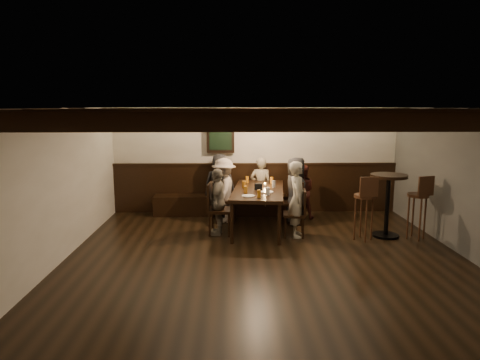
{
  "coord_description": "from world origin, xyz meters",
  "views": [
    {
      "loc": [
        -0.57,
        -6.25,
        2.43
      ],
      "look_at": [
        -0.41,
        1.3,
        1.12
      ],
      "focal_mm": 32.0,
      "sensor_mm": 36.0,
      "label": 1
    }
  ],
  "objects_px": {
    "chair_left_far": "(219,219)",
    "person_bench_right": "(302,192)",
    "chair_left_near": "(225,208)",
    "high_top_table": "(388,196)",
    "bar_stool_right": "(417,215)",
    "chair_right_far": "(295,222)",
    "person_left_near": "(224,190)",
    "bar_stool_left": "(364,216)",
    "person_left_far": "(218,202)",
    "person_right_near": "(296,191)",
    "dining_table": "(258,192)",
    "person_bench_centre": "(261,187)",
    "person_bench_left": "(220,185)",
    "person_right_far": "(297,199)",
    "chair_right_near": "(294,210)"
  },
  "relations": [
    {
      "from": "person_bench_left",
      "to": "bar_stool_left",
      "type": "height_order",
      "value": "person_bench_left"
    },
    {
      "from": "chair_left_near",
      "to": "person_right_far",
      "type": "distance_m",
      "value": 1.77
    },
    {
      "from": "high_top_table",
      "to": "chair_left_far",
      "type": "bearing_deg",
      "value": 175.86
    },
    {
      "from": "chair_right_far",
      "to": "chair_left_near",
      "type": "bearing_deg",
      "value": 57.98
    },
    {
      "from": "person_bench_centre",
      "to": "person_right_near",
      "type": "xyz_separation_m",
      "value": [
        0.68,
        -0.68,
        0.04
      ]
    },
    {
      "from": "person_left_far",
      "to": "high_top_table",
      "type": "relative_size",
      "value": 1.07
    },
    {
      "from": "chair_left_far",
      "to": "person_right_near",
      "type": "height_order",
      "value": "person_right_near"
    },
    {
      "from": "dining_table",
      "to": "high_top_table",
      "type": "height_order",
      "value": "high_top_table"
    },
    {
      "from": "person_left_far",
      "to": "chair_right_far",
      "type": "bearing_deg",
      "value": 90.0
    },
    {
      "from": "dining_table",
      "to": "person_left_far",
      "type": "bearing_deg",
      "value": -149.04
    },
    {
      "from": "chair_right_near",
      "to": "person_right_near",
      "type": "xyz_separation_m",
      "value": [
        0.03,
        -0.0,
        0.42
      ]
    },
    {
      "from": "person_bench_right",
      "to": "high_top_table",
      "type": "xyz_separation_m",
      "value": [
        1.38,
        -1.38,
        0.19
      ]
    },
    {
      "from": "person_right_far",
      "to": "person_bench_left",
      "type": "bearing_deg",
      "value": 50.71
    },
    {
      "from": "person_left_near",
      "to": "person_right_near",
      "type": "distance_m",
      "value": 1.5
    },
    {
      "from": "person_bench_right",
      "to": "high_top_table",
      "type": "height_order",
      "value": "high_top_table"
    },
    {
      "from": "dining_table",
      "to": "person_bench_centre",
      "type": "bearing_deg",
      "value": 90.0
    },
    {
      "from": "chair_left_far",
      "to": "person_bench_centre",
      "type": "relative_size",
      "value": 0.75
    },
    {
      "from": "chair_left_far",
      "to": "person_right_far",
      "type": "xyz_separation_m",
      "value": [
        1.46,
        -0.17,
        0.41
      ]
    },
    {
      "from": "person_bench_right",
      "to": "bar_stool_right",
      "type": "xyz_separation_m",
      "value": [
        1.88,
        -1.54,
        -0.15
      ]
    },
    {
      "from": "person_right_near",
      "to": "person_left_near",
      "type": "bearing_deg",
      "value": 90.0
    },
    {
      "from": "person_bench_centre",
      "to": "bar_stool_left",
      "type": "bearing_deg",
      "value": 140.18
    },
    {
      "from": "chair_right_far",
      "to": "high_top_table",
      "type": "relative_size",
      "value": 0.75
    },
    {
      "from": "chair_left_far",
      "to": "person_left_near",
      "type": "height_order",
      "value": "person_left_near"
    },
    {
      "from": "person_right_far",
      "to": "bar_stool_left",
      "type": "height_order",
      "value": "person_right_far"
    },
    {
      "from": "person_bench_left",
      "to": "person_left_near",
      "type": "distance_m",
      "value": 0.47
    },
    {
      "from": "chair_left_far",
      "to": "person_right_near",
      "type": "bearing_deg",
      "value": 121.46
    },
    {
      "from": "chair_left_far",
      "to": "bar_stool_right",
      "type": "xyz_separation_m",
      "value": [
        3.64,
        -0.38,
        0.14
      ]
    },
    {
      "from": "person_bench_left",
      "to": "person_left_near",
      "type": "relative_size",
      "value": 1.03
    },
    {
      "from": "person_left_far",
      "to": "person_right_near",
      "type": "xyz_separation_m",
      "value": [
        1.59,
        0.72,
        0.06
      ]
    },
    {
      "from": "person_bench_right",
      "to": "person_left_near",
      "type": "bearing_deg",
      "value": 15.26
    },
    {
      "from": "chair_left_near",
      "to": "high_top_table",
      "type": "height_order",
      "value": "high_top_table"
    },
    {
      "from": "chair_right_far",
      "to": "chair_left_far",
      "type": "bearing_deg",
      "value": 90.0
    },
    {
      "from": "person_right_far",
      "to": "person_bench_right",
      "type": "bearing_deg",
      "value": -6.34
    },
    {
      "from": "person_left_near",
      "to": "dining_table",
      "type": "bearing_deg",
      "value": 59.04
    },
    {
      "from": "person_left_far",
      "to": "chair_right_near",
      "type": "bearing_deg",
      "value": 121.49
    },
    {
      "from": "person_left_near",
      "to": "chair_left_far",
      "type": "bearing_deg",
      "value": 1.85
    },
    {
      "from": "dining_table",
      "to": "person_bench_centre",
      "type": "distance_m",
      "value": 1.05
    },
    {
      "from": "person_bench_left",
      "to": "bar_stool_right",
      "type": "height_order",
      "value": "person_bench_left"
    },
    {
      "from": "chair_left_far",
      "to": "person_bench_right",
      "type": "relative_size",
      "value": 0.84
    },
    {
      "from": "dining_table",
      "to": "person_bench_centre",
      "type": "relative_size",
      "value": 1.71
    },
    {
      "from": "chair_left_near",
      "to": "person_bench_right",
      "type": "bearing_deg",
      "value": 105.52
    },
    {
      "from": "chair_left_near",
      "to": "bar_stool_right",
      "type": "bearing_deg",
      "value": 76.73
    },
    {
      "from": "dining_table",
      "to": "bar_stool_left",
      "type": "distance_m",
      "value": 2.06
    },
    {
      "from": "person_bench_centre",
      "to": "chair_left_near",
      "type": "bearing_deg",
      "value": 39.79
    },
    {
      "from": "dining_table",
      "to": "chair_left_near",
      "type": "distance_m",
      "value": 0.96
    },
    {
      "from": "person_left_near",
      "to": "bar_stool_left",
      "type": "bearing_deg",
      "value": 69.17
    },
    {
      "from": "dining_table",
      "to": "chair_right_far",
      "type": "height_order",
      "value": "chair_right_far"
    },
    {
      "from": "person_bench_left",
      "to": "person_right_far",
      "type": "xyz_separation_m",
      "value": [
        1.48,
        -1.53,
        0.01
      ]
    },
    {
      "from": "dining_table",
      "to": "chair_right_far",
      "type": "relative_size",
      "value": 2.53
    },
    {
      "from": "chair_right_far",
      "to": "person_right_near",
      "type": "relative_size",
      "value": 0.64
    }
  ]
}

